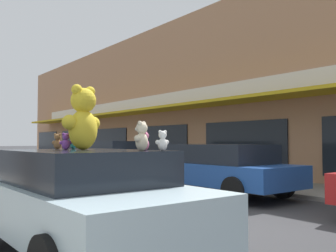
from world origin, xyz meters
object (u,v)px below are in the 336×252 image
plush_art_car (83,199)px  teddy_bear_cream (142,137)px  teddy_bear_brown (57,142)px  teddy_bear_giant (83,119)px  teddy_bear_pink (145,141)px  teddy_bear_teal (73,142)px  parked_car_far_center (219,167)px  parked_car_far_right (112,158)px  teddy_bear_purple (66,142)px  teddy_bear_white (163,141)px

plush_art_car → teddy_bear_cream: teddy_bear_cream is taller
teddy_bear_cream → teddy_bear_brown: bearing=-104.3°
teddy_bear_giant → teddy_bear_cream: size_ratio=2.49×
teddy_bear_pink → teddy_bear_brown: 1.48m
teddy_bear_teal → teddy_bear_cream: bearing=41.5°
teddy_bear_cream → parked_car_far_center: 6.54m
plush_art_car → teddy_bear_brown: 1.06m
teddy_bear_teal → parked_car_far_right: (5.40, 8.43, -0.68)m
parked_car_far_center → teddy_bear_purple: bearing=-155.4°
teddy_bear_giant → teddy_bear_pink: 1.03m
teddy_bear_giant → teddy_bear_white: bearing=92.0°
parked_car_far_right → teddy_bear_white: bearing=-116.1°
teddy_bear_teal → plush_art_car: bearing=21.0°
plush_art_car → teddy_bear_brown: size_ratio=16.98×
parked_car_far_right → teddy_bear_purple: bearing=-122.8°
teddy_bear_teal → parked_car_far_right: size_ratio=0.05×
teddy_bear_cream → teddy_bear_pink: teddy_bear_cream is taller
teddy_bear_pink → plush_art_car: bearing=-87.2°
parked_car_far_center → teddy_bear_giant: bearing=-153.5°
teddy_bear_teal → teddy_bear_white: bearing=48.0°
teddy_bear_teal → parked_car_far_center: size_ratio=0.05×
teddy_bear_cream → teddy_bear_white: teddy_bear_cream is taller
plush_art_car → teddy_bear_white: (0.61, -0.97, 0.78)m
teddy_bear_pink → teddy_bear_teal: 1.45m
teddy_bear_pink → parked_car_far_center: size_ratio=0.05×
teddy_bear_pink → teddy_bear_teal: teddy_bear_pink is taller
plush_art_car → teddy_bear_white: size_ratio=15.74×
teddy_bear_brown → parked_car_far_right: bearing=-80.9°
teddy_bear_purple → teddy_bear_cream: bearing=125.9°
teddy_bear_cream → parked_car_far_right: (5.23, 10.08, -0.75)m
parked_car_far_center → parked_car_far_right: bearing=90.0°
teddy_bear_purple → parked_car_far_center: (5.70, 2.60, -0.74)m
teddy_bear_brown → parked_car_far_right: 10.27m
teddy_bear_pink → parked_car_far_right: bearing=-161.2°
parked_car_far_center → teddy_bear_cream: bearing=-143.7°
teddy_bear_cream → teddy_bear_brown: teddy_bear_cream is taller
teddy_bear_white → teddy_bear_cream: bearing=-25.0°
parked_car_far_center → parked_car_far_right: 6.24m
teddy_bear_brown → teddy_bear_purple: teddy_bear_purple is taller
teddy_bear_white → parked_car_far_right: (5.01, 10.22, -0.70)m
teddy_bear_brown → teddy_bear_purple: 0.33m
teddy_bear_brown → teddy_bear_teal: size_ratio=1.05×
plush_art_car → teddy_bear_giant: bearing=65.8°
parked_car_far_center → teddy_bear_white: bearing=-141.6°
teddy_bear_pink → teddy_bear_teal: (-0.40, 1.40, -0.01)m
teddy_bear_cream → teddy_bear_brown: (-0.46, 1.57, -0.06)m
plush_art_car → teddy_bear_white: bearing=-58.6°
plush_art_car → teddy_bear_teal: (0.21, 0.82, 0.76)m
teddy_bear_giant → teddy_bear_pink: bearing=101.0°
plush_art_car → teddy_bear_brown: teddy_bear_brown is taller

